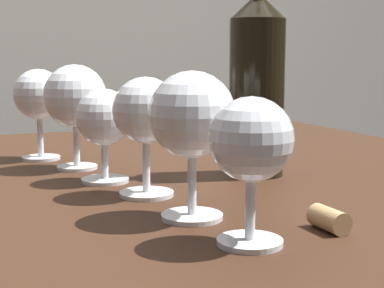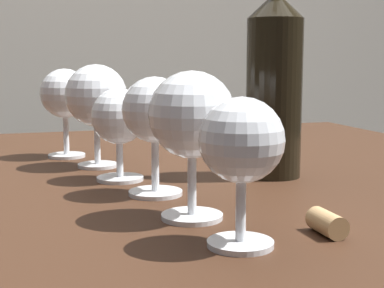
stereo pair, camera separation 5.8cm
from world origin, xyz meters
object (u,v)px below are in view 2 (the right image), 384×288
Objects in this scene: wine_glass_merlot at (242,144)px; wine_glass_pinot at (119,119)px; wine_glass_cabernet at (192,117)px; wine_glass_chardonnay at (96,96)px; wine_bottle at (274,80)px; wine_glass_rose at (155,113)px; cork at (327,223)px; wine_glass_amber at (65,95)px.

wine_glass_merlot reaches higher than wine_glass_pinot.
wine_glass_merlot is 1.06× the size of wine_glass_pinot.
wine_glass_chardonnay reaches higher than wine_glass_cabernet.
wine_bottle is at bearing 59.95° from wine_glass_merlot.
wine_bottle is at bearing 18.65° from wine_glass_rose.
wine_glass_cabernet reaches higher than wine_glass_pinot.
wine_glass_cabernet is 0.32m from wine_glass_chardonnay.
wine_glass_chardonnay is at bearing 147.74° from wine_bottle.
wine_glass_chardonnay is 0.44m from cork.
cork is (0.14, -0.30, -0.07)m from wine_glass_pinot.
wine_glass_chardonnay is (-0.01, 0.11, 0.02)m from wine_glass_pinot.
wine_glass_merlot reaches higher than cork.
wine_bottle is 0.30m from cork.
wine_glass_merlot is 0.52m from wine_glass_amber.
wine_glass_cabernet is 3.55× the size of cork.
wine_glass_rose is at bearing -75.82° from wine_glass_amber.
wine_glass_chardonnay is at bearing 101.33° from wine_glass_rose.
cork is (0.19, -0.50, -0.09)m from wine_glass_amber.
wine_bottle is (0.26, -0.24, 0.03)m from wine_glass_amber.
cork is (-0.07, -0.26, -0.12)m from wine_bottle.
wine_glass_amber is at bearing 101.23° from wine_glass_merlot.
wine_glass_merlot is at bearing -83.18° from wine_glass_rose.
wine_glass_chardonnay reaches higher than wine_glass_merlot.
wine_glass_cabernet is at bearing -78.12° from wine_glass_amber.
wine_bottle reaches higher than wine_glass_amber.
wine_glass_cabernet is at bearing -84.52° from wine_glass_rose.
wine_glass_amber reaches higher than cork.
wine_glass_merlot is 3.08× the size of cork.
wine_glass_cabernet is at bearing -134.43° from wine_bottle.
wine_glass_amber is 0.35m from wine_bottle.
wine_glass_pinot is 0.21m from wine_glass_amber.
wine_bottle is (0.17, 0.17, 0.03)m from wine_glass_cabernet.
wine_bottle is at bearing -9.35° from wine_glass_pinot.
wine_glass_chardonnay is at bearing 97.92° from wine_glass_pinot.
wine_glass_merlot is at bearing -81.61° from wine_glass_cabernet.
wine_glass_amber reaches higher than wine_glass_pinot.
wine_bottle reaches higher than wine_glass_pinot.
wine_glass_chardonnay is at bearing 110.91° from cork.
wine_glass_amber is (-0.09, 0.41, -0.00)m from wine_glass_cabernet.
wine_glass_pinot is at bearing 115.10° from cork.
wine_glass_pinot is (-0.04, 0.21, -0.02)m from wine_glass_cabernet.
wine_glass_rose is 0.20m from wine_glass_chardonnay.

